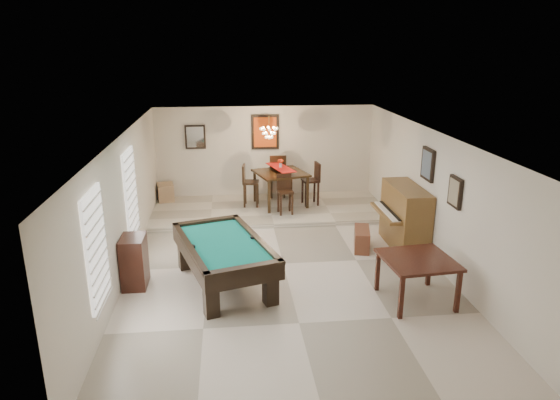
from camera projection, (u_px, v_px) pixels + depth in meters
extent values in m
cube|color=beige|center=(283.00, 264.00, 10.00)|extent=(6.00, 9.00, 0.02)
cube|color=silver|center=(265.00, 153.00, 13.88)|extent=(6.00, 0.04, 2.60)
cube|color=silver|center=(330.00, 328.00, 5.34)|extent=(6.00, 0.04, 2.60)
cube|color=silver|center=(124.00, 207.00, 9.31)|extent=(0.04, 9.00, 2.60)
cube|color=silver|center=(433.00, 197.00, 9.91)|extent=(0.04, 9.00, 2.60)
cube|color=white|center=(283.00, 135.00, 9.22)|extent=(6.00, 9.00, 0.04)
cube|color=beige|center=(269.00, 210.00, 13.06)|extent=(6.00, 2.50, 0.12)
cube|color=white|center=(96.00, 248.00, 7.19)|extent=(0.06, 1.00, 1.70)
cube|color=white|center=(131.00, 193.00, 9.85)|extent=(0.06, 1.00, 1.70)
cube|color=brown|center=(362.00, 239.00, 10.67)|extent=(0.48, 0.84, 0.44)
cube|color=black|center=(134.00, 262.00, 8.96)|extent=(0.42, 0.63, 0.94)
cube|color=#A27E58|center=(166.00, 192.00, 13.56)|extent=(0.50, 0.58, 0.47)
cube|color=#D84C14|center=(265.00, 132.00, 13.66)|extent=(0.75, 0.06, 0.95)
cube|color=white|center=(195.00, 137.00, 13.50)|extent=(0.55, 0.06, 0.65)
cube|color=slate|center=(428.00, 164.00, 10.01)|extent=(0.06, 0.55, 0.65)
cube|color=gray|center=(455.00, 192.00, 8.84)|extent=(0.06, 0.45, 0.55)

